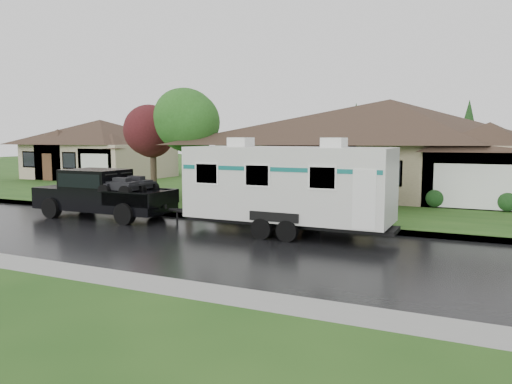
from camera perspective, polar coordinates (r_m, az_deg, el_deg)
ground at (r=18.24m, az=0.41°, el=-4.94°), size 140.00×140.00×0.00m
road at (r=16.49m, az=-2.51°, el=-6.15°), size 140.00×8.00×0.01m
curb at (r=20.26m, az=3.09°, el=-3.59°), size 140.00×0.50×0.15m
lawn at (r=32.32m, az=11.62°, el=0.03°), size 140.00×26.00×0.15m
house_main at (r=30.53m, az=15.46°, el=6.18°), size 19.44×10.80×6.90m
house_far at (r=43.45m, az=-17.26°, el=5.30°), size 10.80×8.64×5.80m
tree_left_green at (r=26.66m, az=-7.85°, el=8.08°), size 3.70×3.70×6.13m
tree_red at (r=30.25m, az=-11.72°, el=6.37°), size 3.05×3.05×5.04m
shrub_row at (r=26.29m, az=12.96°, el=-0.18°), size 13.60×1.00×1.00m
pickup_truck at (r=22.98m, az=-17.26°, el=0.00°), size 6.39×2.43×2.13m
travel_trailer at (r=18.18m, az=3.66°, el=0.99°), size 7.88×2.77×3.54m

